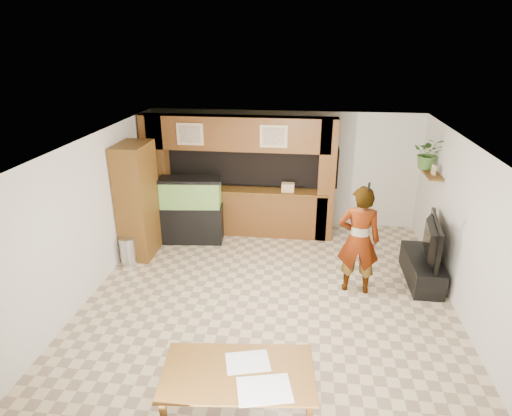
# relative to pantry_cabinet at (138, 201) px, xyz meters

# --- Properties ---
(floor) EXTENTS (6.50, 6.50, 0.00)m
(floor) POSITION_rel_pantry_cabinet_xyz_m (2.70, -1.30, -1.12)
(floor) COLOR #CFBA8F
(floor) RESTS_ON ground
(ceiling) EXTENTS (6.50, 6.50, 0.00)m
(ceiling) POSITION_rel_pantry_cabinet_xyz_m (2.70, -1.30, 1.48)
(ceiling) COLOR white
(ceiling) RESTS_ON wall_back
(wall_back) EXTENTS (6.00, 0.00, 6.00)m
(wall_back) POSITION_rel_pantry_cabinet_xyz_m (2.70, 1.95, 0.18)
(wall_back) COLOR silver
(wall_back) RESTS_ON floor
(wall_left) EXTENTS (0.00, 6.50, 6.50)m
(wall_left) POSITION_rel_pantry_cabinet_xyz_m (-0.30, -1.30, 0.18)
(wall_left) COLOR silver
(wall_left) RESTS_ON floor
(wall_right) EXTENTS (0.00, 6.50, 6.50)m
(wall_right) POSITION_rel_pantry_cabinet_xyz_m (5.70, -1.30, 0.18)
(wall_right) COLOR silver
(wall_right) RESTS_ON floor
(partition) EXTENTS (4.20, 0.99, 2.60)m
(partition) POSITION_rel_pantry_cabinet_xyz_m (1.75, 1.34, 0.19)
(partition) COLOR brown
(partition) RESTS_ON floor
(wall_clock) EXTENTS (0.05, 0.25, 0.25)m
(wall_clock) POSITION_rel_pantry_cabinet_xyz_m (-0.27, -0.30, 0.78)
(wall_clock) COLOR black
(wall_clock) RESTS_ON wall_left
(wall_shelf) EXTENTS (0.25, 0.90, 0.04)m
(wall_shelf) POSITION_rel_pantry_cabinet_xyz_m (5.55, 0.65, 0.58)
(wall_shelf) COLOR brown
(wall_shelf) RESTS_ON wall_right
(pantry_cabinet) EXTENTS (0.56, 0.92, 2.25)m
(pantry_cabinet) POSITION_rel_pantry_cabinet_xyz_m (0.00, 0.00, 0.00)
(pantry_cabinet) COLOR brown
(pantry_cabinet) RESTS_ON floor
(trash_can) EXTENTS (0.31, 0.31, 0.56)m
(trash_can) POSITION_rel_pantry_cabinet_xyz_m (-0.08, -0.50, -0.84)
(trash_can) COLOR #B2B2B7
(trash_can) RESTS_ON floor
(aquarium) EXTENTS (1.27, 0.48, 1.41)m
(aquarium) POSITION_rel_pantry_cabinet_xyz_m (0.88, 0.65, -0.43)
(aquarium) COLOR black
(aquarium) RESTS_ON floor
(tv_stand) EXTENTS (0.50, 1.37, 0.46)m
(tv_stand) POSITION_rel_pantry_cabinet_xyz_m (5.35, -0.42, -0.90)
(tv_stand) COLOR black
(tv_stand) RESTS_ON floor
(television) EXTENTS (0.34, 1.28, 0.73)m
(television) POSITION_rel_pantry_cabinet_xyz_m (5.35, -0.42, -0.30)
(television) COLOR black
(television) RESTS_ON tv_stand
(photo_frame) EXTENTS (0.05, 0.14, 0.18)m
(photo_frame) POSITION_rel_pantry_cabinet_xyz_m (5.55, 0.48, 0.69)
(photo_frame) COLOR tan
(photo_frame) RESTS_ON wall_shelf
(potted_plant) EXTENTS (0.64, 0.59, 0.61)m
(potted_plant) POSITION_rel_pantry_cabinet_xyz_m (5.52, 0.86, 0.90)
(potted_plant) COLOR #406C2B
(potted_plant) RESTS_ON wall_shelf
(person) EXTENTS (0.72, 0.50, 1.90)m
(person) POSITION_rel_pantry_cabinet_xyz_m (4.14, -0.87, -0.18)
(person) COLOR #A67D5B
(person) RESTS_ON floor
(microphone) EXTENTS (0.04, 0.10, 0.16)m
(microphone) POSITION_rel_pantry_cabinet_xyz_m (4.19, -1.03, 0.82)
(microphone) COLOR black
(microphone) RESTS_ON person
(dining_table) EXTENTS (1.79, 1.12, 0.60)m
(dining_table) POSITION_rel_pantry_cabinet_xyz_m (2.58, -3.74, -0.82)
(dining_table) COLOR brown
(dining_table) RESTS_ON floor
(newspaper_a) EXTENTS (0.65, 0.54, 0.01)m
(newspaper_a) POSITION_rel_pantry_cabinet_xyz_m (2.90, -3.94, -0.52)
(newspaper_a) COLOR silver
(newspaper_a) RESTS_ON dining_table
(newspaper_b) EXTENTS (0.57, 0.48, 0.01)m
(newspaper_b) POSITION_rel_pantry_cabinet_xyz_m (2.66, -3.55, -0.52)
(newspaper_b) COLOR silver
(newspaper_b) RESTS_ON dining_table
(counter_box) EXTENTS (0.27, 0.18, 0.18)m
(counter_box) POSITION_rel_pantry_cabinet_xyz_m (2.86, 1.15, 0.00)
(counter_box) COLOR tan
(counter_box) RESTS_ON partition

